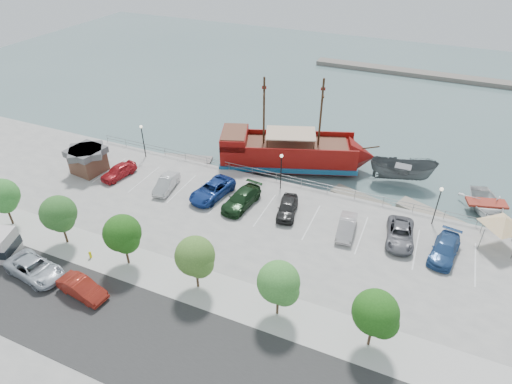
% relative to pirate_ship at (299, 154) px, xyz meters
% --- Properties ---
extents(ground, '(160.00, 160.00, 0.00)m').
position_rel_pirate_ship_xyz_m(ground, '(0.06, -13.11, -2.00)').
color(ground, '#4D6A6C').
extents(street, '(100.00, 8.00, 0.04)m').
position_rel_pirate_ship_xyz_m(street, '(0.06, -29.11, -0.99)').
color(street, '#2A2A2A').
rests_on(street, land_slab).
extents(sidewalk, '(100.00, 4.00, 0.05)m').
position_rel_pirate_ship_xyz_m(sidewalk, '(0.06, -23.11, -0.99)').
color(sidewalk, '#BBBBB9').
rests_on(sidewalk, land_slab).
extents(seawall_railing, '(50.00, 0.06, 1.00)m').
position_rel_pirate_ship_xyz_m(seawall_railing, '(0.06, -5.31, -0.48)').
color(seawall_railing, gray).
rests_on(seawall_railing, land_slab).
extents(far_shore, '(40.00, 3.00, 0.80)m').
position_rel_pirate_ship_xyz_m(far_shore, '(10.06, 41.89, -1.60)').
color(far_shore, '#6C6459').
rests_on(far_shore, ground).
extents(pirate_ship, '(19.27, 11.03, 11.96)m').
position_rel_pirate_ship_xyz_m(pirate_ship, '(0.00, 0.00, 0.00)').
color(pirate_ship, maroon).
rests_on(pirate_ship, ground).
extents(patrol_boat, '(7.89, 4.21, 2.90)m').
position_rel_pirate_ship_xyz_m(patrol_boat, '(12.04, 1.52, -0.56)').
color(patrol_boat, '#4D5154').
rests_on(patrol_boat, ground).
extents(speedboat, '(6.14, 7.44, 1.34)m').
position_rel_pirate_ship_xyz_m(speedboat, '(21.07, -0.70, -1.33)').
color(speedboat, silver).
rests_on(speedboat, ground).
extents(dock_west, '(6.68, 3.47, 0.37)m').
position_rel_pirate_ship_xyz_m(dock_west, '(-13.72, -3.91, -1.82)').
color(dock_west, gray).
rests_on(dock_west, ground).
extents(dock_mid, '(6.86, 3.69, 0.38)m').
position_rel_pirate_ship_xyz_m(dock_mid, '(8.50, -3.91, -1.82)').
color(dock_mid, gray).
rests_on(dock_mid, ground).
extents(dock_east, '(7.35, 4.50, 0.41)m').
position_rel_pirate_ship_xyz_m(dock_east, '(15.94, -3.91, -1.80)').
color(dock_east, gray).
rests_on(dock_east, ground).
extents(shed, '(4.05, 4.05, 2.98)m').
position_rel_pirate_ship_xyz_m(shed, '(-21.86, -12.14, 0.58)').
color(shed, brown).
rests_on(shed, land_slab).
extents(canopy_tent, '(4.74, 4.74, 3.67)m').
position_rel_pirate_ship_xyz_m(canopy_tent, '(21.70, -7.58, 2.19)').
color(canopy_tent, slate).
rests_on(canopy_tent, land_slab).
extents(street_van, '(5.83, 3.29, 1.54)m').
position_rel_pirate_ship_xyz_m(street_van, '(-14.22, -27.45, -0.24)').
color(street_van, '#B5BEC8').
rests_on(street_van, street).
extents(street_sedan, '(4.63, 2.11, 1.47)m').
position_rel_pirate_ship_xyz_m(street_sedan, '(-8.99, -27.56, -0.27)').
color(street_sedan, maroon).
rests_on(street_sedan, street).
extents(fire_hydrant, '(0.25, 0.25, 0.71)m').
position_rel_pirate_ship_xyz_m(fire_hydrant, '(-11.47, -23.91, -0.62)').
color(fire_hydrant, '#D6D203').
rests_on(fire_hydrant, sidewalk).
extents(lamp_post_left, '(0.36, 0.36, 4.28)m').
position_rel_pirate_ship_xyz_m(lamp_post_left, '(-17.94, -6.61, 1.94)').
color(lamp_post_left, black).
rests_on(lamp_post_left, land_slab).
extents(lamp_post_mid, '(0.36, 0.36, 4.28)m').
position_rel_pirate_ship_xyz_m(lamp_post_mid, '(0.06, -6.61, 1.94)').
color(lamp_post_mid, black).
rests_on(lamp_post_mid, land_slab).
extents(lamp_post_right, '(0.36, 0.36, 4.28)m').
position_rel_pirate_ship_xyz_m(lamp_post_right, '(16.06, -6.61, 1.94)').
color(lamp_post_right, black).
rests_on(lamp_post_right, land_slab).
extents(tree_a, '(3.30, 3.20, 5.00)m').
position_rel_pirate_ship_xyz_m(tree_a, '(-21.80, -23.18, 2.29)').
color(tree_a, '#473321').
rests_on(tree_a, sidewalk).
extents(tree_b, '(3.30, 3.20, 5.00)m').
position_rel_pirate_ship_xyz_m(tree_b, '(-14.80, -23.18, 2.29)').
color(tree_b, '#473321').
rests_on(tree_b, sidewalk).
extents(tree_c, '(3.30, 3.20, 5.00)m').
position_rel_pirate_ship_xyz_m(tree_c, '(-7.80, -23.18, 2.29)').
color(tree_c, '#473321').
rests_on(tree_c, sidewalk).
extents(tree_d, '(3.30, 3.20, 5.00)m').
position_rel_pirate_ship_xyz_m(tree_d, '(-0.80, -23.18, 2.29)').
color(tree_d, '#473321').
rests_on(tree_d, sidewalk).
extents(tree_e, '(3.30, 3.20, 5.00)m').
position_rel_pirate_ship_xyz_m(tree_e, '(6.20, -23.18, 2.29)').
color(tree_e, '#473321').
rests_on(tree_e, sidewalk).
extents(tree_f, '(3.30, 3.20, 5.00)m').
position_rel_pirate_ship_xyz_m(tree_f, '(13.20, -23.18, 2.29)').
color(tree_f, '#473321').
rests_on(tree_f, sidewalk).
extents(parked_car_a, '(2.59, 4.69, 1.51)m').
position_rel_pirate_ship_xyz_m(parked_car_a, '(-17.91, -11.76, -0.25)').
color(parked_car_a, '#AE1C22').
rests_on(parked_car_a, land_slab).
extents(parked_car_b, '(2.20, 4.58, 1.45)m').
position_rel_pirate_ship_xyz_m(parked_car_b, '(-11.42, -11.78, -0.28)').
color(parked_car_b, '#BCBCBC').
rests_on(parked_car_b, land_slab).
extents(parked_car_c, '(3.62, 6.13, 1.60)m').
position_rel_pirate_ship_xyz_m(parked_car_c, '(-6.12, -10.99, -0.20)').
color(parked_car_c, navy).
rests_on(parked_car_c, land_slab).
extents(parked_car_d, '(2.94, 5.76, 1.60)m').
position_rel_pirate_ship_xyz_m(parked_car_d, '(-2.53, -11.26, -0.20)').
color(parked_car_d, black).
rests_on(parked_car_d, land_slab).
extents(parked_car_e, '(2.63, 4.79, 1.54)m').
position_rel_pirate_ship_xyz_m(parked_car_e, '(2.36, -10.74, -0.23)').
color(parked_car_e, black).
rests_on(parked_car_e, land_slab).
extents(parked_car_f, '(1.92, 4.51, 1.45)m').
position_rel_pirate_ship_xyz_m(parked_car_f, '(8.58, -11.35, -0.28)').
color(parked_car_f, beige).
rests_on(parked_car_f, land_slab).
extents(parked_car_g, '(3.02, 5.52, 1.47)m').
position_rel_pirate_ship_xyz_m(parked_car_g, '(13.42, -10.48, -0.27)').
color(parked_car_g, slate).
rests_on(parked_car_g, land_slab).
extents(parked_car_h, '(2.89, 5.42, 1.49)m').
position_rel_pirate_ship_xyz_m(parked_car_h, '(17.37, -11.08, -0.26)').
color(parked_car_h, '#294D85').
rests_on(parked_car_h, land_slab).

